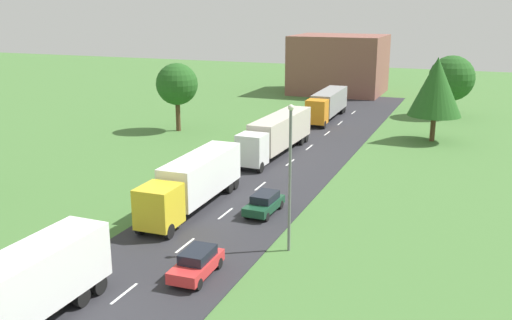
{
  "coord_description": "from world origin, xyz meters",
  "views": [
    {
      "loc": [
        16.47,
        0.17,
        14.76
      ],
      "look_at": [
        0.42,
        40.81,
        2.87
      ],
      "focal_mm": 40.48,
      "sensor_mm": 36.0,
      "label": 1
    }
  ],
  "objects_px": {
    "truck_third": "(277,133)",
    "car_fourth": "(264,203)",
    "distant_building": "(339,64)",
    "truck_fourth": "(327,103)",
    "tree_maple": "(436,87)",
    "tree_pine": "(452,78)",
    "truck_second": "(194,181)",
    "lamppost_second": "(290,172)",
    "car_third": "(197,263)",
    "tree_elm": "(177,84)"
  },
  "relations": [
    {
      "from": "truck_third",
      "to": "car_fourth",
      "type": "height_order",
      "value": "truck_third"
    },
    {
      "from": "car_fourth",
      "to": "distant_building",
      "type": "xyz_separation_m",
      "value": [
        -9.1,
        59.57,
        3.99
      ]
    },
    {
      "from": "distant_building",
      "to": "truck_fourth",
      "type": "bearing_deg",
      "value": -79.66
    },
    {
      "from": "tree_maple",
      "to": "tree_pine",
      "type": "bearing_deg",
      "value": 87.2
    },
    {
      "from": "truck_fourth",
      "to": "car_fourth",
      "type": "distance_m",
      "value": 36.25
    },
    {
      "from": "truck_third",
      "to": "car_fourth",
      "type": "distance_m",
      "value": 17.13
    },
    {
      "from": "truck_second",
      "to": "truck_third",
      "type": "relative_size",
      "value": 0.87
    },
    {
      "from": "truck_second",
      "to": "lamppost_second",
      "type": "height_order",
      "value": "lamppost_second"
    },
    {
      "from": "car_third",
      "to": "tree_maple",
      "type": "distance_m",
      "value": 40.45
    },
    {
      "from": "truck_second",
      "to": "lamppost_second",
      "type": "distance_m",
      "value": 10.42
    },
    {
      "from": "truck_third",
      "to": "car_third",
      "type": "height_order",
      "value": "truck_third"
    },
    {
      "from": "truck_fourth",
      "to": "tree_pine",
      "type": "xyz_separation_m",
      "value": [
        14.71,
        7.87,
        3.04
      ]
    },
    {
      "from": "truck_second",
      "to": "tree_maple",
      "type": "relative_size",
      "value": 1.36
    },
    {
      "from": "truck_second",
      "to": "tree_maple",
      "type": "xyz_separation_m",
      "value": [
        14.4,
        29.19,
        3.86
      ]
    },
    {
      "from": "truck_fourth",
      "to": "car_third",
      "type": "distance_m",
      "value": 46.92
    },
    {
      "from": "truck_fourth",
      "to": "tree_elm",
      "type": "distance_m",
      "value": 20.14
    },
    {
      "from": "car_third",
      "to": "lamppost_second",
      "type": "xyz_separation_m",
      "value": [
        3.61,
        5.3,
        4.2
      ]
    },
    {
      "from": "truck_second",
      "to": "truck_third",
      "type": "bearing_deg",
      "value": 88.78
    },
    {
      "from": "car_third",
      "to": "distant_building",
      "type": "xyz_separation_m",
      "value": [
        -9.17,
        70.31,
        3.97
      ]
    },
    {
      "from": "lamppost_second",
      "to": "tree_pine",
      "type": "distance_m",
      "value": 49.61
    },
    {
      "from": "car_third",
      "to": "car_fourth",
      "type": "xyz_separation_m",
      "value": [
        -0.07,
        10.74,
        -0.02
      ]
    },
    {
      "from": "car_third",
      "to": "tree_maple",
      "type": "xyz_separation_m",
      "value": [
        9.11,
        39.07,
        5.18
      ]
    },
    {
      "from": "truck_third",
      "to": "tree_maple",
      "type": "bearing_deg",
      "value": 40.45
    },
    {
      "from": "truck_second",
      "to": "tree_pine",
      "type": "distance_m",
      "value": 47.23
    },
    {
      "from": "truck_fourth",
      "to": "car_fourth",
      "type": "bearing_deg",
      "value": -82.42
    },
    {
      "from": "lamppost_second",
      "to": "distant_building",
      "type": "height_order",
      "value": "distant_building"
    },
    {
      "from": "car_fourth",
      "to": "lamppost_second",
      "type": "relative_size",
      "value": 0.45
    },
    {
      "from": "car_fourth",
      "to": "tree_elm",
      "type": "distance_m",
      "value": 30.4
    },
    {
      "from": "truck_third",
      "to": "car_third",
      "type": "bearing_deg",
      "value": -79.71
    },
    {
      "from": "truck_second",
      "to": "truck_fourth",
      "type": "xyz_separation_m",
      "value": [
        0.44,
        36.76,
        -0.02
      ]
    },
    {
      "from": "car_fourth",
      "to": "distant_building",
      "type": "distance_m",
      "value": 60.39
    },
    {
      "from": "truck_second",
      "to": "tree_elm",
      "type": "bearing_deg",
      "value": 121.41
    },
    {
      "from": "car_fourth",
      "to": "distant_building",
      "type": "bearing_deg",
      "value": 98.68
    },
    {
      "from": "truck_third",
      "to": "lamppost_second",
      "type": "distance_m",
      "value": 23.59
    },
    {
      "from": "car_third",
      "to": "tree_elm",
      "type": "relative_size",
      "value": 0.5
    },
    {
      "from": "truck_second",
      "to": "truck_fourth",
      "type": "distance_m",
      "value": 36.77
    },
    {
      "from": "car_fourth",
      "to": "tree_maple",
      "type": "relative_size",
      "value": 0.45
    },
    {
      "from": "tree_maple",
      "to": "distant_building",
      "type": "distance_m",
      "value": 36.21
    },
    {
      "from": "truck_third",
      "to": "truck_fourth",
      "type": "height_order",
      "value": "truck_third"
    },
    {
      "from": "truck_second",
      "to": "tree_maple",
      "type": "distance_m",
      "value": 32.77
    },
    {
      "from": "car_fourth",
      "to": "tree_pine",
      "type": "xyz_separation_m",
      "value": [
        9.93,
        43.77,
        4.35
      ]
    },
    {
      "from": "truck_third",
      "to": "tree_pine",
      "type": "distance_m",
      "value": 31.28
    },
    {
      "from": "truck_second",
      "to": "tree_maple",
      "type": "bearing_deg",
      "value": 63.75
    },
    {
      "from": "tree_maple",
      "to": "truck_second",
      "type": "bearing_deg",
      "value": -116.25
    },
    {
      "from": "lamppost_second",
      "to": "tree_pine",
      "type": "relative_size",
      "value": 1.11
    },
    {
      "from": "truck_second",
      "to": "tree_pine",
      "type": "bearing_deg",
      "value": 71.25
    },
    {
      "from": "lamppost_second",
      "to": "tree_pine",
      "type": "xyz_separation_m",
      "value": [
        6.25,
        49.22,
        0.13
      ]
    },
    {
      "from": "lamppost_second",
      "to": "tree_elm",
      "type": "distance_m",
      "value": 36.57
    },
    {
      "from": "car_third",
      "to": "tree_elm",
      "type": "distance_m",
      "value": 39.13
    },
    {
      "from": "car_third",
      "to": "tree_maple",
      "type": "relative_size",
      "value": 0.44
    }
  ]
}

